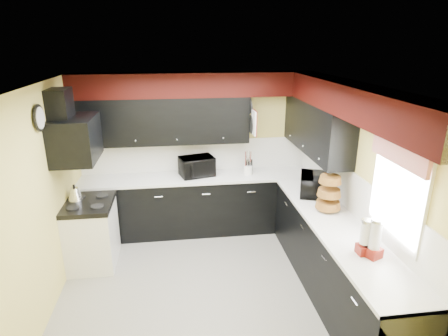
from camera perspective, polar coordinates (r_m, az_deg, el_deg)
name	(u,v)px	position (r m, az deg, el deg)	size (l,w,h in m)	color
ground	(207,286)	(4.96, -2.57, -17.56)	(3.60, 3.60, 0.00)	gray
wall_back	(196,151)	(6.02, -4.31, 2.54)	(3.60, 0.06, 2.50)	#E0C666
wall_right	(353,187)	(4.81, 19.09, -2.81)	(0.06, 3.60, 2.50)	#E0C666
wall_left	(42,204)	(4.57, -26.02, -4.93)	(0.06, 3.60, 2.50)	#E0C666
ceiling	(204,85)	(4.01, -3.10, 12.50)	(3.60, 3.60, 0.06)	white
cab_back	(198,205)	(6.02, -3.94, -5.58)	(3.60, 0.60, 0.90)	black
cab_right	(333,260)	(4.80, 16.34, -13.27)	(0.60, 3.00, 0.90)	black
counter_back	(198,177)	(5.84, -4.04, -1.39)	(3.62, 0.64, 0.04)	white
counter_right	(337,225)	(4.57, 16.89, -8.27)	(0.64, 3.02, 0.04)	white
splash_back	(196,155)	(6.03, -4.29, 1.97)	(3.60, 0.02, 0.50)	white
splash_right	(352,192)	(4.83, 18.91, -3.48)	(0.02, 3.60, 0.50)	white
upper_back	(162,121)	(5.72, -9.38, 7.13)	(2.60, 0.35, 0.70)	black
upper_right	(316,127)	(5.37, 13.86, 6.06)	(0.35, 1.80, 0.70)	black
soffit_back	(195,85)	(5.63, -4.46, 12.56)	(3.60, 0.36, 0.35)	black
soffit_right	(356,101)	(4.30, 19.51, 9.55)	(0.36, 3.24, 0.35)	black
stove	(92,235)	(5.48, -19.44, -9.58)	(0.60, 0.75, 0.86)	white
cooktop	(88,204)	(5.28, -19.98, -5.18)	(0.62, 0.77, 0.06)	black
hood	(76,139)	(5.02, -21.68, 4.13)	(0.50, 0.78, 0.55)	black
hood_duct	(60,105)	(4.97, -23.73, 8.72)	(0.24, 0.40, 0.40)	black
window	(398,193)	(3.98, 24.98, -3.51)	(0.03, 0.86, 0.96)	white
valance	(399,154)	(3.83, 25.11, 1.98)	(0.04, 0.88, 0.20)	red
pan_top	(250,106)	(5.72, 4.01, 9.37)	(0.03, 0.22, 0.40)	black
pan_mid	(252,124)	(5.64, 4.21, 6.65)	(0.03, 0.28, 0.46)	black
pan_low	(248,123)	(5.89, 3.69, 6.90)	(0.03, 0.24, 0.42)	black
cut_board	(254,123)	(5.52, 4.58, 6.89)	(0.03, 0.26, 0.35)	white
baskets	(329,192)	(4.76, 15.72, -3.59)	(0.27, 0.27, 0.50)	brown
clock	(39,118)	(4.53, -26.37, 6.85)	(0.03, 0.30, 0.30)	black
deco_plate	(377,111)	(4.24, 22.25, 8.07)	(0.03, 0.24, 0.24)	white
toaster_oven	(197,166)	(5.81, -4.13, 0.25)	(0.51, 0.42, 0.30)	black
microwave	(313,185)	(5.25, 13.42, -2.47)	(0.50, 0.34, 0.28)	black
utensil_crock	(248,170)	(5.88, 3.65, -0.30)	(0.14, 0.14, 0.14)	white
knife_block	(249,167)	(5.94, 3.86, 0.18)	(0.09, 0.13, 0.20)	black
kettle	(75,194)	(5.38, -21.77, -3.67)	(0.19, 0.19, 0.17)	silver
dispenser_a	(375,240)	(3.94, 22.00, -10.11)	(0.14, 0.14, 0.38)	#590D0A
dispenser_b	(365,239)	(3.97, 20.66, -10.08)	(0.12, 0.12, 0.33)	#64190B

